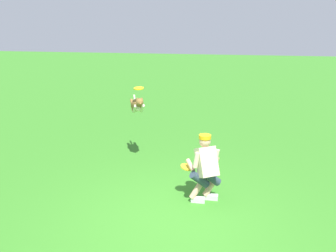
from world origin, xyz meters
TOP-DOWN VIEW (x-y plane):
  - ground_plane at (0.00, 0.00)m, footprint 60.00×60.00m
  - person at (-0.46, -0.85)m, footprint 0.71×0.54m
  - dog at (1.31, -2.77)m, footprint 0.54×0.96m
  - frisbee_flying at (1.21, -2.54)m, footprint 0.24×0.24m
  - frisbee_held at (-0.10, -0.98)m, footprint 0.33×0.33m

SIDE VIEW (x-z plane):
  - ground_plane at x=0.00m, z-range 0.00..0.00m
  - frisbee_held at x=-0.10m, z-range 0.57..0.65m
  - person at x=-0.46m, z-range 0.05..1.34m
  - dog at x=1.31m, z-range 1.08..1.61m
  - frisbee_flying at x=1.21m, z-range 1.77..1.82m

